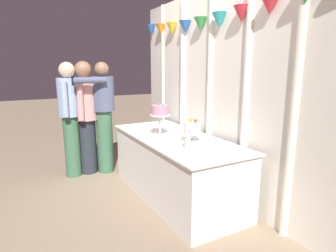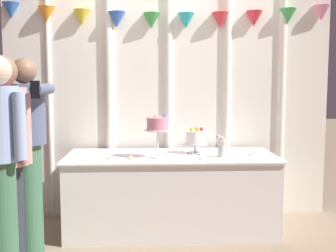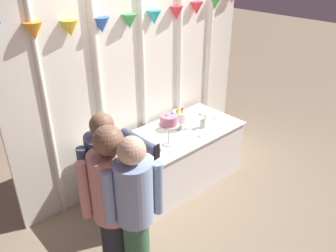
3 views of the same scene
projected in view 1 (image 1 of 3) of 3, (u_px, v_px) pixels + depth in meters
ground_plane at (168, 197)px, 3.40m from camera, size 24.00×24.00×0.00m
draped_curtain at (212, 86)px, 3.40m from camera, size 3.38×0.17×2.44m
cake_table at (175, 167)px, 3.37m from camera, size 1.97×0.83×0.73m
cake_display_nearleft at (160, 112)px, 3.28m from camera, size 0.24×0.24×0.40m
cake_display_nearright at (192, 128)px, 3.10m from camera, size 0.23×0.23×0.26m
flower_vase at (187, 140)px, 2.83m from camera, size 0.08×0.12×0.20m
tealight_far_left at (142, 129)px, 3.69m from camera, size 0.04×0.04×0.04m
tealight_near_left at (146, 132)px, 3.51m from camera, size 0.04×0.04×0.04m
tealight_near_right at (166, 144)px, 2.95m from camera, size 0.05×0.05×0.04m
tealight_far_right at (209, 155)px, 2.62m from camera, size 0.05×0.05×0.03m
guest_girl_blue_dress at (103, 113)px, 4.05m from camera, size 0.49×0.61×1.60m
guest_man_pink_jacket at (86, 114)px, 4.03m from camera, size 0.48×0.48×1.61m
guest_man_dark_suit at (70, 114)px, 3.89m from camera, size 0.42×0.39×1.60m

